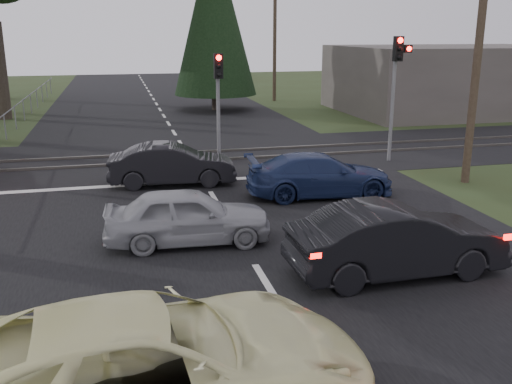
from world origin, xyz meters
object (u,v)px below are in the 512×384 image
object	(u,v)px
cream_coupe	(149,367)
dark_hatchback	(396,241)
traffic_signal_center	(218,89)
utility_pole_near	(480,36)
traffic_signal_right	(397,75)
silver_car	(188,216)
utility_pole_mid	(275,33)
utility_pole_far	(215,33)
blue_sedan	(320,175)
dark_car_far	(172,165)

from	to	relation	value
cream_coupe	dark_hatchback	distance (m)	6.28
traffic_signal_center	utility_pole_near	world-z (taller)	utility_pole_near
traffic_signal_right	dark_hatchback	size ratio (longest dim) A/B	1.05
cream_coupe	silver_car	xyz separation A→B (m)	(1.28, 6.35, -0.14)
utility_pole_mid	dark_hatchback	xyz separation A→B (m)	(-5.80, -30.34, -3.99)
traffic_signal_center	dark_hatchback	bearing A→B (deg)	-81.21
utility_pole_mid	utility_pole_far	xyz separation A→B (m)	(0.00, 25.00, 0.00)
utility_pole_far	blue_sedan	world-z (taller)	utility_pole_far
traffic_signal_right	utility_pole_mid	distance (m)	20.60
blue_sedan	traffic_signal_right	bearing A→B (deg)	-44.92
blue_sedan	cream_coupe	bearing A→B (deg)	152.46
dark_hatchback	utility_pole_far	bearing A→B (deg)	-7.43
silver_car	dark_car_far	xyz separation A→B (m)	(0.17, 5.49, 0.01)
utility_pole_mid	dark_hatchback	bearing A→B (deg)	-100.82
utility_pole_near	silver_car	size ratio (longest dim) A/B	2.31
utility_pole_far	traffic_signal_center	bearing A→B (deg)	-99.60
cream_coupe	silver_car	distance (m)	6.48
cream_coupe	utility_pole_far	bearing A→B (deg)	-13.99
utility_pole_near	blue_sedan	world-z (taller)	utility_pole_near
utility_pole_far	cream_coupe	bearing A→B (deg)	-100.59
dark_car_far	dark_hatchback	bearing A→B (deg)	-150.48
cream_coupe	blue_sedan	bearing A→B (deg)	-34.43
traffic_signal_center	utility_pole_far	world-z (taller)	utility_pole_far
traffic_signal_right	blue_sedan	size ratio (longest dim) A/B	1.05
utility_pole_near	silver_car	xyz separation A→B (m)	(-9.72, -3.51, -4.06)
traffic_signal_center	dark_hatchback	distance (m)	11.34
silver_car	cream_coupe	bearing A→B (deg)	172.09
traffic_signal_center	utility_pole_mid	xyz separation A→B (m)	(7.50, 19.32, 1.92)
utility_pole_mid	utility_pole_far	world-z (taller)	same
utility_pole_far	blue_sedan	distance (m)	49.84
utility_pole_mid	traffic_signal_right	bearing A→B (deg)	-92.66
utility_pole_mid	dark_hatchback	world-z (taller)	utility_pole_mid
utility_pole_far	cream_coupe	distance (m)	60.00
traffic_signal_center	dark_car_far	world-z (taller)	traffic_signal_center
traffic_signal_right	blue_sedan	world-z (taller)	traffic_signal_right
traffic_signal_right	silver_car	size ratio (longest dim) A/B	1.21
blue_sedan	dark_car_far	world-z (taller)	dark_car_far
traffic_signal_center	cream_coupe	bearing A→B (deg)	-103.54
dark_car_far	cream_coupe	bearing A→B (deg)	178.27
utility_pole_far	traffic_signal_right	bearing A→B (deg)	-91.20
cream_coupe	traffic_signal_right	bearing A→B (deg)	-40.41
silver_car	blue_sedan	world-z (taller)	silver_car
dark_car_far	utility_pole_near	bearing A→B (deg)	-96.48
utility_pole_mid	dark_hatchback	distance (m)	31.14
utility_pole_far	silver_car	size ratio (longest dim) A/B	2.31
blue_sedan	dark_car_far	bearing A→B (deg)	64.22
utility_pole_mid	silver_car	world-z (taller)	utility_pole_mid
utility_pole_far	dark_hatchback	size ratio (longest dim) A/B	2.01
silver_car	traffic_signal_center	bearing A→B (deg)	-11.70
utility_pole_mid	utility_pole_near	bearing A→B (deg)	-90.00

